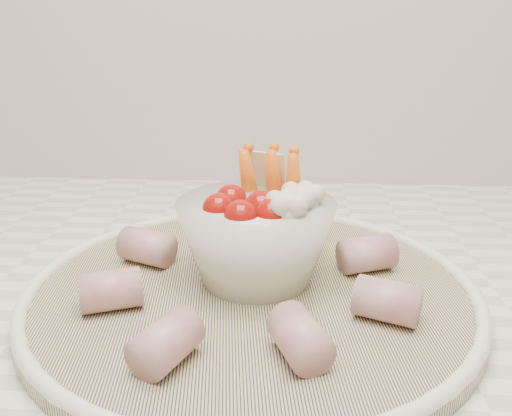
{
  "coord_description": "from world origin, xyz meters",
  "views": [
    {
      "loc": [
        -0.07,
        0.96,
        1.16
      ],
      "look_at": [
        -0.1,
        1.41,
        1.0
      ],
      "focal_mm": 40.0,
      "sensor_mm": 36.0,
      "label": 1
    }
  ],
  "objects": [
    {
      "name": "cured_meat_rolls",
      "position": [
        -0.11,
        1.39,
        0.95
      ],
      "size": [
        0.27,
        0.28,
        0.03
      ],
      "color": "#A64C5B",
      "rests_on": "serving_platter"
    },
    {
      "name": "serving_platter",
      "position": [
        -0.1,
        1.39,
        0.93
      ],
      "size": [
        0.43,
        0.43,
        0.02
      ],
      "color": "navy",
      "rests_on": "kitchen_counter"
    },
    {
      "name": "veggie_bowl",
      "position": [
        -0.1,
        1.41,
        0.98
      ],
      "size": [
        0.14,
        0.14,
        0.11
      ],
      "color": "silver",
      "rests_on": "serving_platter"
    }
  ]
}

